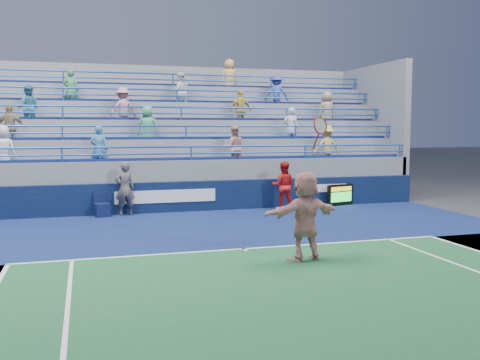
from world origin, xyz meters
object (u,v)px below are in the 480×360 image
object	(u,v)px
ball_girl	(283,186)
tennis_player	(305,216)
judge_chair	(102,209)
serve_speed_board	(340,195)
line_judge	(125,189)

from	to	relation	value
ball_girl	tennis_player	bearing A→B (deg)	93.45
tennis_player	ball_girl	bearing A→B (deg)	72.80
judge_chair	tennis_player	world-z (taller)	tennis_player
judge_chair	ball_girl	size ratio (longest dim) A/B	0.46
serve_speed_board	judge_chair	size ratio (longest dim) A/B	1.44
judge_chair	serve_speed_board	bearing A→B (deg)	0.69
tennis_player	ball_girl	distance (m)	7.66
serve_speed_board	tennis_player	xyz separation A→B (m)	(-4.77, -7.65, 0.61)
serve_speed_board	judge_chair	bearing A→B (deg)	-179.31
line_judge	ball_girl	distance (m)	5.75
serve_speed_board	line_judge	size ratio (longest dim) A/B	0.64
judge_chair	line_judge	bearing A→B (deg)	2.02
judge_chair	line_judge	distance (m)	1.03
tennis_player	line_judge	world-z (taller)	tennis_player
judge_chair	tennis_player	size ratio (longest dim) A/B	0.25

